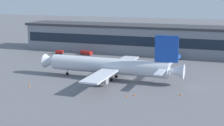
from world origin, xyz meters
name	(u,v)px	position (x,y,z in m)	size (l,w,h in m)	color
ground_plane	(134,79)	(0.00, 0.00, 0.00)	(600.00, 600.00, 0.00)	slate
terminal_building	(163,40)	(0.00, 53.44, 7.11)	(146.18, 19.77, 14.18)	gray
airliner	(111,66)	(-7.71, -2.76, 4.78)	(51.98, 44.13, 16.38)	silver
belt_loader	(86,52)	(-35.12, 38.33, 1.15)	(6.71, 3.79, 1.95)	red
baggage_tug	(59,52)	(-48.70, 35.94, 1.09)	(3.91, 2.67, 1.85)	red
crew_van	(175,57)	(8.43, 39.03, 1.46)	(5.00, 5.42, 2.55)	#2651A5
traffic_cone_0	(181,95)	(18.35, -14.13, 0.32)	(0.51, 0.51, 0.64)	#F2590C
traffic_cone_1	(127,96)	(3.53, -20.31, 0.28)	(0.45, 0.45, 0.56)	#F2590C
traffic_cone_2	(134,95)	(5.41, -18.78, 0.32)	(0.52, 0.52, 0.65)	#F2590C
traffic_cone_3	(29,85)	(-29.79, -20.09, 0.35)	(0.55, 0.55, 0.69)	#F2590C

